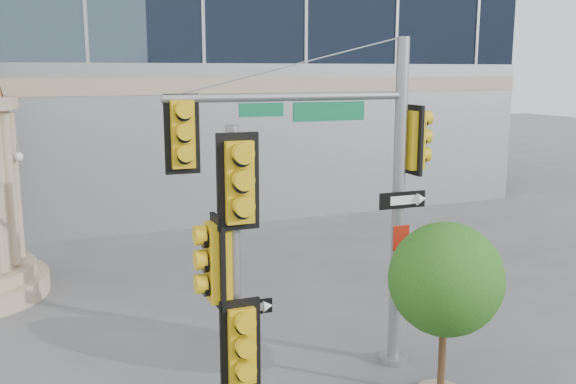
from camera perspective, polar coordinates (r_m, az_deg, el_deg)
name	(u,v)px	position (r m, az deg, el deg)	size (l,w,h in m)	color
main_signal_pole	(345,171)	(11.79, 5.07, 1.89)	(4.93, 0.61, 6.35)	slate
secondary_signal_pole	(233,282)	(8.66, -4.91, -7.99)	(0.86, 0.65, 5.05)	slate
street_tree	(447,283)	(11.61, 13.93, -7.89)	(2.04, 2.00, 3.18)	tan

